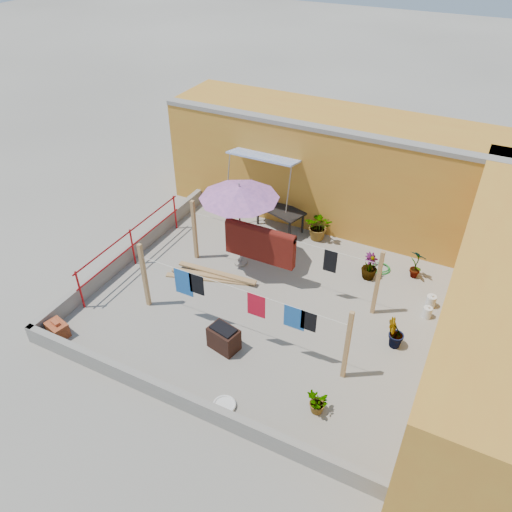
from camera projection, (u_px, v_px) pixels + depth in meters
name	position (u px, v px, depth m)	size (l,w,h in m)	color
ground	(265.00, 301.00, 12.41)	(80.00, 80.00, 0.00)	#9E998E
wall_back	(350.00, 171.00, 14.66)	(11.00, 3.27, 3.21)	#BC8329
wall_right	(509.00, 319.00, 9.57)	(2.40, 9.00, 3.20)	#BC8329
parapet_front	(185.00, 401.00, 9.70)	(8.30, 0.16, 0.44)	gray
parapet_left	(132.00, 251.00, 13.76)	(0.16, 7.30, 0.44)	gray
red_railing	(132.00, 242.00, 13.24)	(0.05, 4.20, 1.10)	#A01014
clothesline_rig	(259.00, 251.00, 12.35)	(5.09, 2.35, 1.80)	tan
patio_umbrella	(239.00, 193.00, 12.37)	(2.36, 2.36, 2.45)	gray
outdoor_table	(280.00, 211.00, 14.74)	(1.61, 1.14, 0.68)	black
brick_stack	(57.00, 329.00, 11.34)	(0.56, 0.46, 0.43)	#B15229
lumber_pile	(212.00, 276.00, 13.10)	(2.36, 0.83, 0.14)	tan
brazier	(224.00, 338.00, 10.97)	(0.74, 0.57, 0.59)	black
white_basin	(224.00, 405.00, 9.83)	(0.47, 0.47, 0.08)	silver
water_jug_a	(427.00, 312.00, 11.85)	(0.21, 0.21, 0.34)	silver
water_jug_b	(431.00, 301.00, 12.15)	(0.24, 0.24, 0.37)	silver
green_hose	(381.00, 268.00, 13.44)	(0.52, 0.52, 0.08)	#1A7827
plant_back_a	(319.00, 226.00, 14.39)	(0.79, 0.68, 0.87)	#175119
plant_back_b	(370.00, 266.00, 12.94)	(0.41, 0.41, 0.74)	#175119
plant_right_a	(417.00, 264.00, 12.93)	(0.46, 0.31, 0.87)	#175119
plant_right_b	(395.00, 334.00, 10.94)	(0.43, 0.35, 0.78)	#175119
plant_right_c	(318.00, 403.00, 9.60)	(0.48, 0.41, 0.53)	#175119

